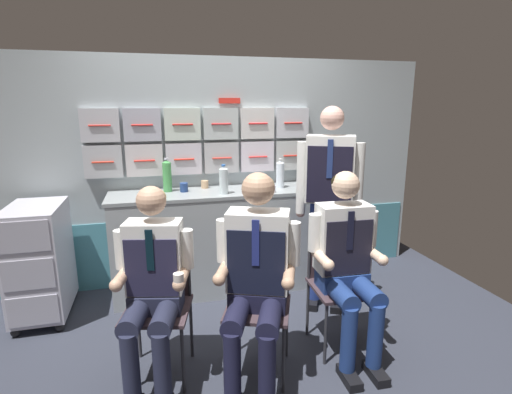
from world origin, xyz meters
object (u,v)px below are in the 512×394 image
object	(u,v)px
folding_chair_center	(259,289)
crew_member_standing	(329,191)
crew_member_left	(153,281)
coffee_cup_white	(184,187)
crew_member_center	(256,270)
service_trolley	(40,259)
folding_chair_right	(336,271)
crew_member_right	(347,257)
folding_chair_left	(160,291)
water_bottle_clear	(280,174)

from	to	relation	value
folding_chair_center	crew_member_standing	size ratio (longest dim) A/B	0.51
crew_member_left	coffee_cup_white	world-z (taller)	crew_member_left
crew_member_center	crew_member_standing	distance (m)	1.15
service_trolley	folding_chair_center	size ratio (longest dim) A/B	1.09
folding_chair_right	coffee_cup_white	distance (m)	1.54
crew_member_left	folding_chair_center	bearing A→B (deg)	2.22
folding_chair_right	crew_member_right	xyz separation A→B (m)	(-0.01, -0.16, 0.18)
folding_chair_right	crew_member_right	size ratio (longest dim) A/B	0.67
folding_chair_left	folding_chair_center	size ratio (longest dim) A/B	1.00
folding_chair_right	water_bottle_clear	world-z (taller)	water_bottle_clear
water_bottle_clear	folding_chair_left	bearing A→B (deg)	-137.98
crew_member_center	crew_member_right	world-z (taller)	crew_member_center
crew_member_left	folding_chair_center	size ratio (longest dim) A/B	1.45
folding_chair_left	water_bottle_clear	world-z (taller)	water_bottle_clear
service_trolley	crew_member_standing	bearing A→B (deg)	-10.15
folding_chair_center	crew_member_right	world-z (taller)	crew_member_right
crew_member_left	crew_member_center	distance (m)	0.63
service_trolley	water_bottle_clear	world-z (taller)	water_bottle_clear
folding_chair_center	service_trolley	bearing A→B (deg)	146.69
folding_chair_left	folding_chair_right	size ratio (longest dim) A/B	1.00
service_trolley	folding_chair_left	world-z (taller)	service_trolley
folding_chair_left	water_bottle_clear	size ratio (longest dim) A/B	3.13
folding_chair_left	crew_member_left	xyz separation A→B (m)	(-0.04, -0.16, 0.15)
crew_member_left	folding_chair_center	distance (m)	0.69
folding_chair_left	crew_member_left	world-z (taller)	crew_member_left
crew_member_center	folding_chair_right	world-z (taller)	crew_member_center
crew_member_standing	coffee_cup_white	world-z (taller)	crew_member_standing
service_trolley	folding_chair_center	xyz separation A→B (m)	(1.56, -1.02, 0.03)
folding_chair_right	crew_member_standing	bearing A→B (deg)	73.60
service_trolley	folding_chair_center	distance (m)	1.87
coffee_cup_white	crew_member_center	bearing A→B (deg)	-77.04
folding_chair_left	folding_chair_right	world-z (taller)	same
crew_member_right	crew_member_standing	bearing A→B (deg)	76.95
crew_member_left	crew_member_center	xyz separation A→B (m)	(0.61, -0.12, 0.05)
folding_chair_left	service_trolley	bearing A→B (deg)	136.08
crew_member_standing	service_trolley	bearing A→B (deg)	169.85
folding_chair_center	crew_member_standing	xyz separation A→B (m)	(0.76, 0.61, 0.49)
folding_chair_left	crew_member_center	world-z (taller)	crew_member_center
service_trolley	folding_chair_right	bearing A→B (deg)	-22.40
folding_chair_left	crew_member_left	size ratio (longest dim) A/B	0.69
service_trolley	crew_member_standing	xyz separation A→B (m)	(2.32, -0.41, 0.52)
folding_chair_right	coffee_cup_white	world-z (taller)	coffee_cup_white
folding_chair_left	folding_chair_center	bearing A→B (deg)	-11.89
service_trolley	crew_member_standing	distance (m)	2.41
folding_chair_right	coffee_cup_white	bearing A→B (deg)	132.12
folding_chair_left	crew_member_standing	world-z (taller)	crew_member_standing
folding_chair_left	folding_chair_center	xyz separation A→B (m)	(0.63, -0.13, 0.00)
crew_member_left	coffee_cup_white	distance (m)	1.32
crew_member_center	folding_chair_left	bearing A→B (deg)	154.07
folding_chair_center	water_bottle_clear	distance (m)	1.39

